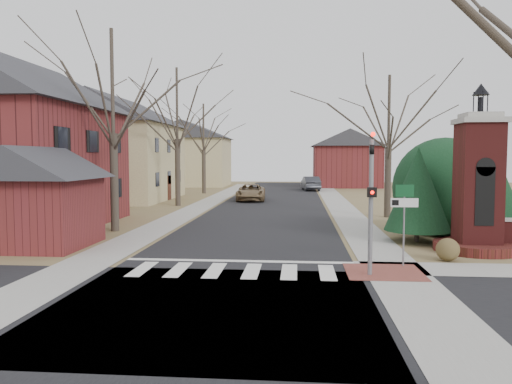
# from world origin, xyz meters

# --- Properties ---
(ground) EXTENTS (120.00, 120.00, 0.00)m
(ground) POSITION_xyz_m (0.00, 0.00, 0.00)
(ground) COLOR brown
(ground) RESTS_ON ground
(main_street) EXTENTS (8.00, 70.00, 0.01)m
(main_street) POSITION_xyz_m (0.00, 22.00, 0.01)
(main_street) COLOR black
(main_street) RESTS_ON ground
(cross_street) EXTENTS (120.00, 8.00, 0.01)m
(cross_street) POSITION_xyz_m (0.00, -3.00, 0.01)
(cross_street) COLOR black
(cross_street) RESTS_ON ground
(crosswalk_zone) EXTENTS (8.00, 2.20, 0.02)m
(crosswalk_zone) POSITION_xyz_m (0.00, 0.80, 0.01)
(crosswalk_zone) COLOR silver
(crosswalk_zone) RESTS_ON ground
(stop_bar) EXTENTS (8.00, 0.35, 0.02)m
(stop_bar) POSITION_xyz_m (0.00, 2.30, 0.01)
(stop_bar) COLOR silver
(stop_bar) RESTS_ON ground
(sidewalk_right_main) EXTENTS (2.00, 60.00, 0.02)m
(sidewalk_right_main) POSITION_xyz_m (5.20, 22.00, 0.01)
(sidewalk_right_main) COLOR gray
(sidewalk_right_main) RESTS_ON ground
(sidewalk_left) EXTENTS (2.00, 60.00, 0.02)m
(sidewalk_left) POSITION_xyz_m (-5.20, 22.00, 0.01)
(sidewalk_left) COLOR gray
(sidewalk_left) RESTS_ON ground
(curb_apron) EXTENTS (2.40, 2.40, 0.02)m
(curb_apron) POSITION_xyz_m (4.80, 1.00, 0.01)
(curb_apron) COLOR brown
(curb_apron) RESTS_ON ground
(traffic_signal_pole) EXTENTS (0.28, 0.41, 4.50)m
(traffic_signal_pole) POSITION_xyz_m (4.30, 0.57, 2.59)
(traffic_signal_pole) COLOR slate
(traffic_signal_pole) RESTS_ON ground
(sign_post) EXTENTS (0.90, 0.07, 2.75)m
(sign_post) POSITION_xyz_m (5.59, 1.99, 1.95)
(sign_post) COLOR slate
(sign_post) RESTS_ON ground
(brick_gate_monument) EXTENTS (3.20, 3.20, 6.47)m
(brick_gate_monument) POSITION_xyz_m (9.00, 4.99, 2.17)
(brick_gate_monument) COLOR maroon
(brick_gate_monument) RESTS_ON ground
(house_brick_left) EXTENTS (9.80, 11.80, 9.42)m
(house_brick_left) POSITION_xyz_m (-13.01, 9.99, 4.66)
(house_brick_left) COLOR maroon
(house_brick_left) RESTS_ON ground
(house_stucco_left) EXTENTS (9.80, 12.80, 9.28)m
(house_stucco_left) POSITION_xyz_m (-13.50, 27.00, 4.59)
(house_stucco_left) COLOR #CCC188
(house_stucco_left) RESTS_ON ground
(garage_left) EXTENTS (4.80, 4.80, 4.29)m
(garage_left) POSITION_xyz_m (-8.52, 4.49, 2.24)
(garage_left) COLOR maroon
(garage_left) RESTS_ON ground
(house_distant_left) EXTENTS (10.80, 8.80, 8.53)m
(house_distant_left) POSITION_xyz_m (-12.01, 48.00, 4.25)
(house_distant_left) COLOR #CCC188
(house_distant_left) RESTS_ON ground
(house_distant_right) EXTENTS (8.80, 8.80, 7.30)m
(house_distant_right) POSITION_xyz_m (7.99, 47.99, 3.65)
(house_distant_right) COLOR maroon
(house_distant_right) RESTS_ON ground
(evergreen_near) EXTENTS (2.80, 2.80, 4.10)m
(evergreen_near) POSITION_xyz_m (7.20, 7.00, 2.30)
(evergreen_near) COLOR #473D33
(evergreen_near) RESTS_ON ground
(evergreen_mid) EXTENTS (3.40, 3.40, 4.70)m
(evergreen_mid) POSITION_xyz_m (10.50, 8.20, 2.60)
(evergreen_mid) COLOR #473D33
(evergreen_mid) RESTS_ON ground
(evergreen_mass) EXTENTS (4.80, 4.80, 4.80)m
(evergreen_mass) POSITION_xyz_m (9.00, 9.50, 2.40)
(evergreen_mass) COLOR black
(evergreen_mass) RESTS_ON ground
(bare_tree_0) EXTENTS (8.05, 8.05, 11.15)m
(bare_tree_0) POSITION_xyz_m (-7.00, 9.00, 7.70)
(bare_tree_0) COLOR #473D33
(bare_tree_0) RESTS_ON ground
(bare_tree_1) EXTENTS (8.40, 8.40, 11.64)m
(bare_tree_1) POSITION_xyz_m (-7.00, 22.00, 8.03)
(bare_tree_1) COLOR #473D33
(bare_tree_1) RESTS_ON ground
(bare_tree_2) EXTENTS (7.35, 7.35, 10.19)m
(bare_tree_2) POSITION_xyz_m (-7.50, 35.00, 7.03)
(bare_tree_2) COLOR #473D33
(bare_tree_2) RESTS_ON ground
(bare_tree_3) EXTENTS (7.00, 7.00, 9.70)m
(bare_tree_3) POSITION_xyz_m (7.50, 16.00, 6.69)
(bare_tree_3) COLOR #473D33
(bare_tree_3) RESTS_ON ground
(pickup_truck) EXTENTS (2.57, 5.14, 1.40)m
(pickup_truck) POSITION_xyz_m (-1.92, 26.81, 0.70)
(pickup_truck) COLOR olive
(pickup_truck) RESTS_ON ground
(distant_car) EXTENTS (2.22, 4.86, 1.54)m
(distant_car) POSITION_xyz_m (3.40, 40.41, 0.77)
(distant_car) COLOR #383A41
(distant_car) RESTS_ON ground
(dry_shrub_left) EXTENTS (0.82, 0.82, 0.82)m
(dry_shrub_left) POSITION_xyz_m (7.34, 3.00, 0.41)
(dry_shrub_left) COLOR brown
(dry_shrub_left) RESTS_ON ground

